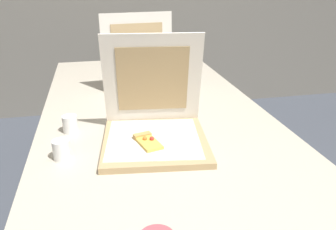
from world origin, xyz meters
TOP-DOWN VIEW (x-y plane):
  - table at (0.00, 0.58)m, footprint 0.98×2.10m
  - pizza_box_front at (-0.05, 0.33)m, footprint 0.41×0.41m
  - pizza_box_middle at (-0.01, 0.81)m, footprint 0.40×0.42m
  - cup_white_near_left at (-0.37, 0.27)m, footprint 0.06×0.06m
  - cup_white_near_center at (-0.35, 0.47)m, footprint 0.06×0.06m

SIDE VIEW (x-z plane):
  - table at x=0.00m, z-range 0.33..1.07m
  - cup_white_near_left at x=-0.37m, z-range 0.74..0.81m
  - cup_white_near_center at x=-0.35m, z-range 0.74..0.81m
  - pizza_box_front at x=-0.05m, z-range 0.61..0.99m
  - pizza_box_middle at x=-0.01m, z-range 0.61..1.00m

